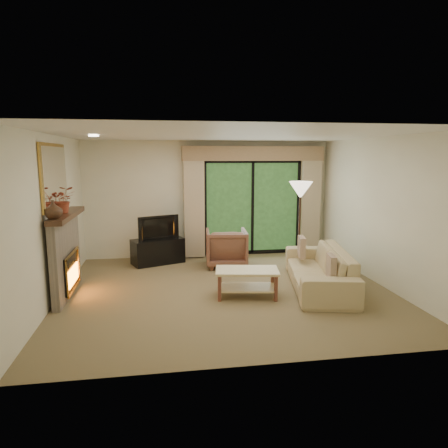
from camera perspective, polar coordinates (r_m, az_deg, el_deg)
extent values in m
plane|color=olive|center=(6.91, 0.39, -9.44)|extent=(5.50, 5.50, 0.00)
plane|color=white|center=(6.54, 0.42, 12.62)|extent=(5.50, 5.50, 0.00)
plane|color=#ECE6C9|center=(9.06, -2.18, 3.56)|extent=(5.00, 0.00, 5.00)
plane|color=#ECE6C9|center=(4.20, 5.98, -3.67)|extent=(5.00, 0.00, 5.00)
plane|color=#ECE6C9|center=(6.73, -23.37, 0.64)|extent=(0.00, 5.00, 5.00)
plane|color=#ECE6C9|center=(7.55, 21.47, 1.67)|extent=(0.00, 5.00, 5.00)
cube|color=tan|center=(8.88, -4.29, 2.77)|extent=(0.45, 0.18, 2.35)
cube|color=tan|center=(9.49, 12.21, 3.02)|extent=(0.45, 0.18, 2.35)
cube|color=#997958|center=(9.04, 4.29, 10.01)|extent=(3.20, 0.24, 0.32)
cube|color=black|center=(8.63, -9.43, -3.84)|extent=(1.17, 0.84, 0.53)
imported|color=black|center=(8.53, -9.53, -0.43)|extent=(0.86, 0.43, 0.51)
imported|color=brown|center=(8.31, 0.32, -3.38)|extent=(0.90, 0.92, 0.77)
imported|color=tan|center=(7.16, 13.38, -6.18)|extent=(1.37, 2.46, 0.68)
cube|color=brown|center=(6.48, 15.06, -5.88)|extent=(0.17, 0.37, 0.36)
cube|color=brown|center=(7.68, 11.02, -3.24)|extent=(0.18, 0.40, 0.39)
imported|color=#3E2719|center=(6.25, -23.21, 1.91)|extent=(0.31, 0.31, 0.27)
imported|color=#933A24|center=(6.81, -22.07, 3.22)|extent=(0.45, 0.42, 0.43)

